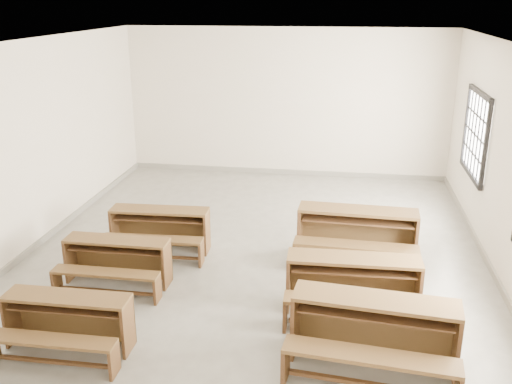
% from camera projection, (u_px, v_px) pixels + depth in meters
% --- Properties ---
extents(room, '(8.50, 8.50, 3.20)m').
position_uv_depth(room, '(262.00, 117.00, 8.20)').
color(room, gray).
rests_on(room, ground).
extents(desk_set_0, '(1.43, 0.75, 0.64)m').
position_uv_depth(desk_set_0, '(67.00, 319.00, 6.37)').
color(desk_set_0, brown).
rests_on(desk_set_0, ground).
extents(desk_set_1, '(1.44, 0.75, 0.65)m').
position_uv_depth(desk_set_1, '(117.00, 258.00, 7.84)').
color(desk_set_1, brown).
rests_on(desk_set_1, ground).
extents(desk_set_2, '(1.55, 0.86, 0.68)m').
position_uv_depth(desk_set_2, '(159.00, 227.00, 8.85)').
color(desk_set_2, brown).
rests_on(desk_set_2, ground).
extents(desk_set_3, '(1.83, 1.07, 0.79)m').
position_uv_depth(desk_set_3, '(374.00, 329.00, 6.04)').
color(desk_set_3, brown).
rests_on(desk_set_3, ground).
extents(desk_set_4, '(1.67, 0.90, 0.74)m').
position_uv_depth(desk_set_4, '(353.00, 282.00, 7.08)').
color(desk_set_4, brown).
rests_on(desk_set_4, ground).
extents(desk_set_5, '(1.81, 0.99, 0.80)m').
position_uv_depth(desk_set_5, '(357.00, 231.00, 8.53)').
color(desk_set_5, brown).
rests_on(desk_set_5, ground).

